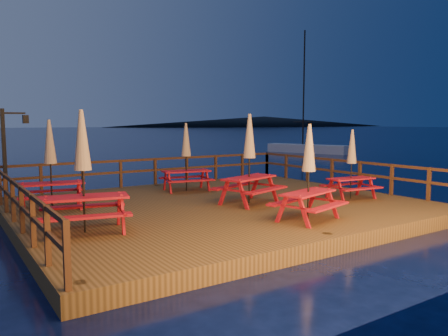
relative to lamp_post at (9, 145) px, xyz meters
The scene contains 13 objects.
ground 7.39m from the lamp_post, 40.16° to the right, with size 500.00×500.00×0.00m, color black.
deck 7.33m from the lamp_post, 40.16° to the right, with size 12.00×10.00×0.40m, color #422F15.
deck_piles 7.48m from the lamp_post, 40.16° to the right, with size 11.44×9.44×1.40m.
railing 6.15m from the lamp_post, 27.22° to the right, with size 11.80×9.75×1.10m.
lamp_post is the anchor object (origin of this frame).
headland_right 295.09m from the lamp_post, 49.82° to the left, with size 230.40×86.40×7.00m, color black.
sailboat 31.60m from the lamp_post, 27.93° to the left, with size 3.96×8.01×11.90m.
picnic_table_0 8.01m from the lamp_post, 40.04° to the right, with size 2.36×2.14×2.80m.
picnic_table_1 11.42m from the lamp_post, 33.55° to the right, with size 1.77×1.52×2.31m.
picnic_table_2 6.00m from the lamp_post, 17.18° to the right, with size 2.00×1.75×2.52m.
picnic_table_3 2.82m from the lamp_post, 74.76° to the right, with size 2.06×1.80×2.62m.
picnic_table_4 6.04m from the lamp_post, 82.76° to the right, with size 2.30×2.03×2.83m.
picnic_table_5 9.93m from the lamp_post, 52.89° to the right, with size 2.07×1.85×2.51m.
Camera 1 is at (-7.38, -11.50, 2.95)m, focal length 35.00 mm.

